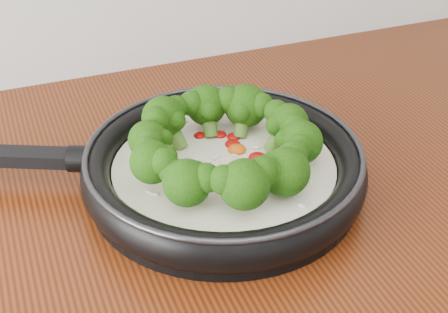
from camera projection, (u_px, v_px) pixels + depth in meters
name	position (u px, v px, depth m)	size (l,w,h in m)	color
skillet	(222.00, 163.00, 0.81)	(0.60, 0.48, 0.11)	black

